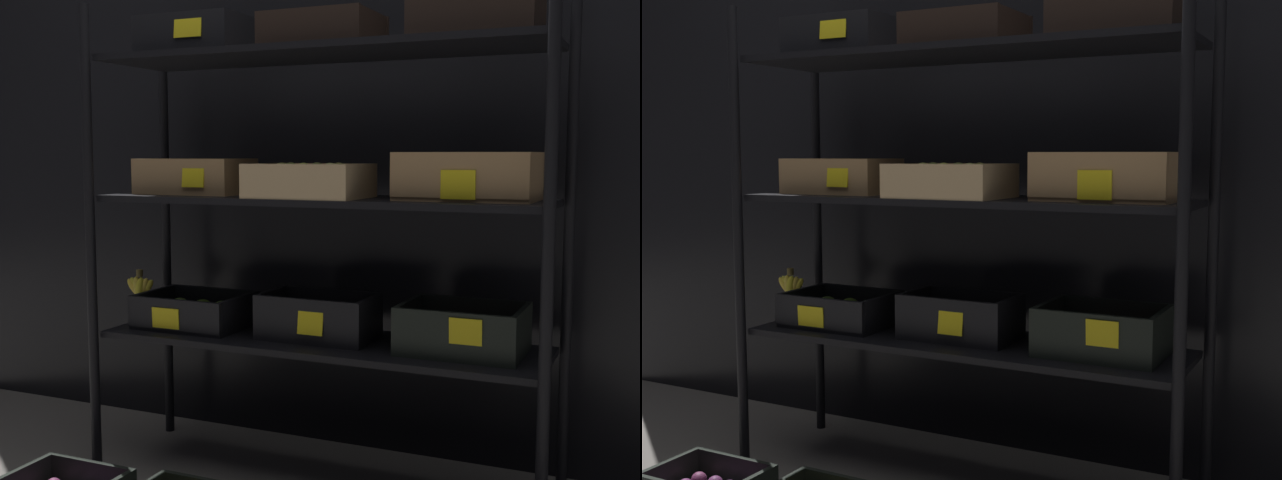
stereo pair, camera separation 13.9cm
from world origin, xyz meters
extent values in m
cube|color=black|center=(0.00, 0.41, 1.10)|extent=(3.81, 0.12, 2.19)
cylinder|color=black|center=(-0.70, -0.21, 0.74)|extent=(0.03, 0.03, 1.48)
cylinder|color=black|center=(0.70, -0.21, 0.74)|extent=(0.03, 0.03, 1.48)
cylinder|color=black|center=(-0.70, 0.21, 0.74)|extent=(0.03, 0.03, 1.48)
cylinder|color=black|center=(0.70, 0.21, 0.74)|extent=(0.03, 0.03, 1.48)
cube|color=black|center=(0.00, 0.00, 0.45)|extent=(1.37, 0.38, 0.02)
cube|color=black|center=(0.00, 0.00, 0.89)|extent=(1.37, 0.38, 0.02)
cube|color=black|center=(0.00, 0.00, 1.32)|extent=(1.37, 0.38, 0.02)
cube|color=black|center=(-0.45, 0.00, 0.46)|extent=(0.34, 0.26, 0.01)
cube|color=black|center=(-0.45, -0.13, 0.52)|extent=(0.34, 0.02, 0.10)
cube|color=black|center=(-0.45, 0.12, 0.52)|extent=(0.34, 0.02, 0.10)
cube|color=black|center=(-0.61, 0.00, 0.52)|extent=(0.02, 0.23, 0.10)
cube|color=black|center=(-0.29, 0.00, 0.52)|extent=(0.02, 0.23, 0.10)
sphere|color=#84C734|center=(-0.53, -0.05, 0.51)|extent=(0.07, 0.07, 0.07)
sphere|color=#85BD47|center=(-0.45, -0.04, 0.51)|extent=(0.07, 0.07, 0.07)
sphere|color=#97BB3C|center=(-0.38, -0.04, 0.51)|extent=(0.07, 0.07, 0.07)
sphere|color=#91C349|center=(-0.53, 0.03, 0.51)|extent=(0.07, 0.07, 0.07)
sphere|color=#82B731|center=(-0.45, 0.04, 0.51)|extent=(0.07, 0.07, 0.07)
sphere|color=#85C934|center=(-0.37, 0.04, 0.51)|extent=(0.07, 0.07, 0.07)
cube|color=yellow|center=(-0.47, -0.14, 0.51)|extent=(0.10, 0.01, 0.07)
cube|color=black|center=(-0.01, 0.01, 0.46)|extent=(0.35, 0.21, 0.01)
cube|color=black|center=(-0.01, -0.09, 0.53)|extent=(0.35, 0.02, 0.13)
cube|color=black|center=(-0.01, 0.10, 0.53)|extent=(0.35, 0.02, 0.13)
cube|color=black|center=(-0.17, 0.01, 0.53)|extent=(0.02, 0.18, 0.13)
cube|color=black|center=(0.16, 0.01, 0.53)|extent=(0.02, 0.18, 0.13)
ellipsoid|color=brown|center=(-0.11, -0.02, 0.50)|extent=(0.05, 0.05, 0.07)
ellipsoid|color=brown|center=(-0.04, -0.02, 0.50)|extent=(0.05, 0.05, 0.07)
ellipsoid|color=brown|center=(0.03, -0.02, 0.50)|extent=(0.05, 0.05, 0.07)
ellipsoid|color=brown|center=(0.09, -0.02, 0.50)|extent=(0.05, 0.05, 0.07)
ellipsoid|color=brown|center=(-0.11, 0.04, 0.50)|extent=(0.05, 0.05, 0.07)
ellipsoid|color=brown|center=(-0.04, 0.03, 0.50)|extent=(0.05, 0.05, 0.07)
ellipsoid|color=brown|center=(0.03, 0.04, 0.50)|extent=(0.05, 0.05, 0.07)
ellipsoid|color=brown|center=(0.09, 0.04, 0.50)|extent=(0.05, 0.05, 0.07)
cube|color=yellow|center=(0.01, -0.10, 0.53)|extent=(0.08, 0.01, 0.08)
cube|color=black|center=(0.44, 0.01, 0.46)|extent=(0.35, 0.26, 0.01)
cube|color=black|center=(0.44, -0.11, 0.53)|extent=(0.35, 0.02, 0.13)
cube|color=black|center=(0.44, 0.13, 0.53)|extent=(0.35, 0.02, 0.13)
cube|color=black|center=(0.28, 0.01, 0.53)|extent=(0.02, 0.23, 0.13)
cube|color=black|center=(0.61, 0.01, 0.53)|extent=(0.02, 0.23, 0.13)
sphere|color=red|center=(0.36, -0.03, 0.51)|extent=(0.07, 0.07, 0.07)
sphere|color=red|center=(0.44, -0.03, 0.51)|extent=(0.07, 0.07, 0.07)
sphere|color=red|center=(0.52, -0.02, 0.51)|extent=(0.07, 0.07, 0.07)
sphere|color=red|center=(0.36, 0.05, 0.51)|extent=(0.07, 0.07, 0.07)
sphere|color=red|center=(0.44, 0.06, 0.51)|extent=(0.07, 0.07, 0.07)
sphere|color=red|center=(0.52, 0.06, 0.51)|extent=(0.07, 0.07, 0.07)
cube|color=yellow|center=(0.48, -0.12, 0.55)|extent=(0.09, 0.01, 0.07)
cube|color=#A87F51|center=(-0.44, 0.01, 0.90)|extent=(0.34, 0.22, 0.01)
cube|color=#A87F51|center=(-0.44, -0.09, 0.96)|extent=(0.34, 0.02, 0.10)
cube|color=#A87F51|center=(-0.44, 0.11, 0.96)|extent=(0.34, 0.02, 0.10)
cube|color=#A87F51|center=(-0.61, 0.01, 0.96)|extent=(0.02, 0.18, 0.10)
cube|color=#A87F51|center=(-0.28, 0.01, 0.96)|extent=(0.02, 0.18, 0.10)
ellipsoid|color=yellow|center=(-0.54, -0.03, 0.95)|extent=(0.06, 0.06, 0.08)
ellipsoid|color=yellow|center=(-0.48, -0.03, 0.95)|extent=(0.06, 0.06, 0.08)
ellipsoid|color=yellow|center=(-0.41, -0.02, 0.95)|extent=(0.06, 0.06, 0.08)
ellipsoid|color=yellow|center=(-0.35, -0.03, 0.95)|extent=(0.06, 0.06, 0.08)
ellipsoid|color=yellow|center=(-0.54, 0.03, 0.95)|extent=(0.06, 0.06, 0.08)
ellipsoid|color=yellow|center=(-0.48, 0.04, 0.95)|extent=(0.06, 0.06, 0.08)
ellipsoid|color=yellow|center=(-0.41, 0.03, 0.95)|extent=(0.06, 0.06, 0.08)
ellipsoid|color=yellow|center=(-0.35, 0.03, 0.95)|extent=(0.06, 0.06, 0.08)
cube|color=yellow|center=(-0.38, -0.10, 0.95)|extent=(0.08, 0.01, 0.06)
cube|color=tan|center=(-0.01, -0.06, 0.90)|extent=(0.33, 0.25, 0.01)
cube|color=tan|center=(-0.01, -0.18, 0.95)|extent=(0.33, 0.02, 0.09)
cube|color=tan|center=(-0.01, 0.06, 0.95)|extent=(0.33, 0.02, 0.09)
cube|color=tan|center=(-0.16, -0.06, 0.95)|extent=(0.02, 0.22, 0.09)
cube|color=tan|center=(0.15, -0.06, 0.95)|extent=(0.02, 0.22, 0.09)
ellipsoid|color=#ACB154|center=(-0.08, -0.10, 0.95)|extent=(0.07, 0.07, 0.09)
ellipsoid|color=#BDC34F|center=(-0.01, -0.10, 0.95)|extent=(0.07, 0.07, 0.09)
ellipsoid|color=tan|center=(0.07, -0.10, 0.95)|extent=(0.07, 0.07, 0.09)
ellipsoid|color=#A7BB52|center=(-0.09, -0.03, 0.95)|extent=(0.07, 0.07, 0.09)
ellipsoid|color=#B3BF5D|center=(0.00, -0.02, 0.95)|extent=(0.07, 0.07, 0.09)
ellipsoid|color=#BEB857|center=(0.07, -0.03, 0.95)|extent=(0.07, 0.07, 0.09)
cube|color=#A87F51|center=(0.45, 0.00, 0.90)|extent=(0.38, 0.24, 0.01)
cube|color=#A87F51|center=(0.45, -0.11, 0.97)|extent=(0.38, 0.02, 0.12)
cube|color=#A87F51|center=(0.45, 0.11, 0.97)|extent=(0.38, 0.02, 0.12)
cube|color=#A87F51|center=(0.27, 0.00, 0.97)|extent=(0.02, 0.20, 0.12)
cube|color=#A87F51|center=(0.63, 0.00, 0.97)|extent=(0.02, 0.20, 0.12)
sphere|color=#5E2D4A|center=(0.33, -0.05, 0.93)|extent=(0.05, 0.05, 0.05)
sphere|color=#541B52|center=(0.39, -0.06, 0.93)|extent=(0.05, 0.05, 0.05)
sphere|color=#621C4B|center=(0.45, -0.06, 0.93)|extent=(0.05, 0.05, 0.05)
sphere|color=#581C46|center=(0.51, -0.06, 0.93)|extent=(0.05, 0.05, 0.05)
sphere|color=#6B2C57|center=(0.57, -0.05, 0.93)|extent=(0.05, 0.05, 0.05)
sphere|color=#5A194D|center=(0.33, 0.00, 0.93)|extent=(0.05, 0.05, 0.05)
sphere|color=#552158|center=(0.39, 0.00, 0.93)|extent=(0.05, 0.05, 0.05)
sphere|color=#572B48|center=(0.45, -0.01, 0.93)|extent=(0.05, 0.05, 0.05)
sphere|color=#602152|center=(0.51, 0.00, 0.93)|extent=(0.05, 0.05, 0.05)
sphere|color=#5D225C|center=(0.57, -0.01, 0.93)|extent=(0.05, 0.05, 0.05)
sphere|color=#5C2055|center=(0.33, 0.05, 0.93)|extent=(0.05, 0.05, 0.05)
sphere|color=#582A4C|center=(0.39, 0.05, 0.93)|extent=(0.05, 0.05, 0.05)
sphere|color=#582254|center=(0.45, 0.05, 0.93)|extent=(0.05, 0.05, 0.05)
sphere|color=#672C46|center=(0.51, 0.05, 0.93)|extent=(0.05, 0.05, 0.05)
sphere|color=#692349|center=(0.57, 0.05, 0.93)|extent=(0.05, 0.05, 0.05)
cube|color=yellow|center=(0.45, -0.12, 0.94)|extent=(0.09, 0.00, 0.08)
cube|color=black|center=(-0.46, 0.06, 1.34)|extent=(0.34, 0.25, 0.01)
cube|color=black|center=(-0.46, -0.06, 1.40)|extent=(0.34, 0.02, 0.12)
cube|color=black|center=(-0.46, 0.17, 1.40)|extent=(0.34, 0.02, 0.12)
cube|color=black|center=(-0.62, 0.06, 1.40)|extent=(0.02, 0.22, 0.12)
cube|color=black|center=(-0.29, 0.06, 1.40)|extent=(0.02, 0.22, 0.12)
sphere|color=orange|center=(-0.54, 0.01, 1.37)|extent=(0.06, 0.06, 0.06)
sphere|color=orange|center=(-0.46, 0.01, 1.37)|extent=(0.06, 0.06, 0.06)
sphere|color=orange|center=(-0.37, 0.02, 1.37)|extent=(0.06, 0.06, 0.06)
sphere|color=orange|center=(-0.54, 0.10, 1.37)|extent=(0.06, 0.06, 0.06)
sphere|color=orange|center=(-0.45, 0.10, 1.37)|extent=(0.06, 0.06, 0.06)
sphere|color=orange|center=(-0.37, 0.10, 1.37)|extent=(0.06, 0.06, 0.06)
cube|color=yellow|center=(-0.41, -0.07, 1.41)|extent=(0.10, 0.01, 0.06)
cube|color=black|center=(0.00, 0.02, 1.34)|extent=(0.33, 0.25, 0.01)
cube|color=black|center=(0.00, -0.09, 1.39)|extent=(0.33, 0.02, 0.09)
cube|color=black|center=(0.00, 0.14, 1.39)|extent=(0.33, 0.02, 0.09)
cube|color=black|center=(-0.16, 0.02, 1.39)|extent=(0.02, 0.22, 0.09)
cube|color=black|center=(0.15, 0.02, 1.39)|extent=(0.02, 0.22, 0.09)
sphere|color=gold|center=(-0.06, -0.01, 1.38)|extent=(0.07, 0.07, 0.07)
sphere|color=#CEBF52|center=(0.05, -0.01, 1.38)|extent=(0.07, 0.07, 0.07)
sphere|color=gold|center=(-0.06, 0.06, 1.38)|extent=(0.07, 0.07, 0.07)
sphere|color=#DBB858|center=(0.05, 0.06, 1.38)|extent=(0.07, 0.07, 0.07)
cube|color=black|center=(0.45, 0.06, 1.34)|extent=(0.35, 0.21, 0.01)
cube|color=black|center=(0.45, -0.04, 1.41)|extent=(0.35, 0.02, 0.12)
cube|color=black|center=(0.45, 0.15, 1.41)|extent=(0.35, 0.02, 0.12)
cube|color=black|center=(0.28, 0.06, 1.41)|extent=(0.02, 0.17, 0.12)
cube|color=black|center=(0.62, 0.06, 1.41)|extent=(0.02, 0.17, 0.12)
sphere|color=orange|center=(0.37, 0.03, 1.38)|extent=(0.07, 0.07, 0.07)
sphere|color=orange|center=(0.45, 0.03, 1.38)|extent=(0.07, 0.07, 0.07)
sphere|color=orange|center=(0.53, 0.04, 1.38)|extent=(0.07, 0.07, 0.07)
sphere|color=orange|center=(0.37, 0.08, 1.38)|extent=(0.07, 0.07, 0.07)
sphere|color=orange|center=(0.45, 0.08, 1.38)|extent=(0.07, 0.07, 0.07)
sphere|color=orange|center=(0.53, 0.08, 1.38)|extent=(0.07, 0.07, 0.07)
cylinder|color=brown|center=(-0.74, 0.10, 0.60)|extent=(0.02, 0.02, 0.02)
ellipsoid|color=yellow|center=(-0.77, 0.10, 0.55)|extent=(0.09, 0.03, 0.08)
ellipsoid|color=yellow|center=(-0.76, 0.10, 0.55)|extent=(0.08, 0.03, 0.09)
ellipsoid|color=yellow|center=(-0.75, 0.09, 0.55)|extent=(0.05, 0.03, 0.09)
ellipsoid|color=yellow|center=(-0.74, 0.09, 0.55)|extent=(0.05, 0.03, 0.09)
ellipsoid|color=yellow|center=(-0.73, 0.09, 0.55)|extent=(0.07, 0.03, 0.09)
ellipsoid|color=yellow|center=(-0.72, 0.10, 0.55)|extent=(0.08, 0.03, 0.09)
cube|color=black|center=(-0.59, -0.37, 0.06)|extent=(0.32, 0.02, 0.10)
camera|label=1|loc=(0.98, -2.21, 1.02)|focal=44.98mm
camera|label=2|loc=(1.11, -2.15, 1.02)|focal=44.98mm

